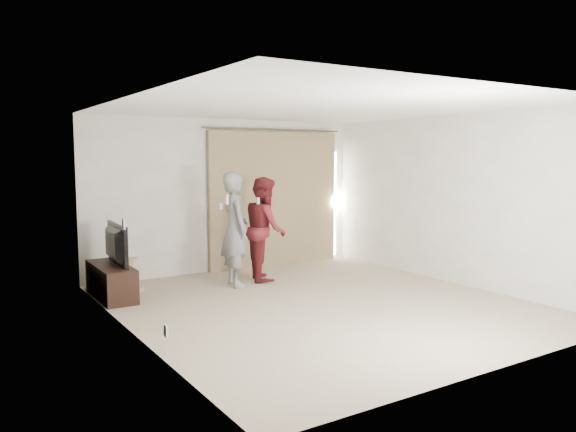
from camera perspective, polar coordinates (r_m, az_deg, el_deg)
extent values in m
plane|color=tan|center=(7.59, 3.37, -8.93)|extent=(5.50, 5.50, 0.00)
cube|color=white|center=(9.72, -6.12, 2.11)|extent=(5.00, 0.04, 2.60)
cube|color=white|center=(6.24, -15.50, -0.26)|extent=(0.04, 5.50, 2.60)
cube|color=silver|center=(6.64, -16.36, -0.79)|extent=(0.02, 0.08, 0.12)
cube|color=silver|center=(5.61, -12.31, -11.33)|extent=(0.02, 0.08, 0.12)
cube|color=white|center=(7.36, 3.50, 11.01)|extent=(5.00, 5.50, 0.01)
cube|color=#9D8A60|center=(10.10, -1.35, 1.72)|extent=(2.60, 0.10, 2.40)
cylinder|color=brown|center=(10.08, -1.37, 8.77)|extent=(2.80, 0.03, 0.03)
cube|color=white|center=(10.90, 4.67, 1.24)|extent=(0.08, 0.04, 2.00)
cube|color=black|center=(8.24, -17.52, -6.34)|extent=(0.42, 1.21, 0.47)
imported|color=black|center=(8.15, -17.64, -2.77)|extent=(0.18, 1.00, 0.57)
cylinder|color=tan|center=(8.62, -15.61, -7.12)|extent=(0.36, 0.36, 0.06)
cylinder|color=tan|center=(8.57, -15.65, -5.54)|extent=(0.20, 0.20, 0.43)
imported|color=slate|center=(8.52, -5.40, -1.35)|extent=(0.51, 0.69, 1.74)
cube|color=silver|center=(8.30, -6.22, 1.67)|extent=(0.04, 0.04, 0.14)
cube|color=silver|center=(8.51, -6.87, 0.99)|extent=(0.05, 0.05, 0.09)
imported|color=maroon|center=(8.95, -2.37, -1.27)|extent=(0.87, 0.97, 1.64)
cube|color=silver|center=(8.73, -3.07, 1.43)|extent=(0.04, 0.04, 0.14)
cube|color=silver|center=(8.93, -3.76, 0.83)|extent=(0.05, 0.05, 0.09)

